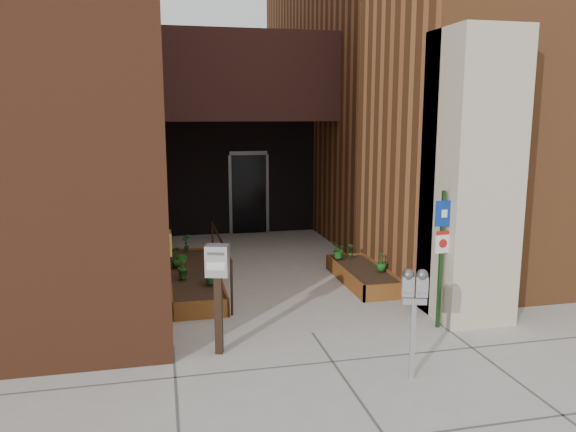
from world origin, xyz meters
TOP-DOWN VIEW (x-y plane):
  - ground at (0.00, 0.00)m, footprint 80.00×80.00m
  - architecture at (-0.18, 6.89)m, footprint 20.00×14.60m
  - planter_left at (-1.55, 2.70)m, footprint 0.90×3.60m
  - planter_right at (1.60, 2.20)m, footprint 0.80×2.20m
  - handrail at (-1.05, 2.65)m, footprint 0.04×3.34m
  - parking_meter at (0.80, -1.64)m, footprint 0.32×0.19m
  - sign_post at (1.90, -0.21)m, footprint 0.28×0.08m
  - payment_dropbox at (-1.40, -0.40)m, footprint 0.35×0.29m
  - shrub_left_a at (-1.30, 1.83)m, footprint 0.45×0.45m
  - shrub_left_b at (-1.77, 2.26)m, footprint 0.30×0.30m
  - shrub_left_c at (-1.85, 3.05)m, footprint 0.27×0.27m
  - shrub_left_d at (-1.61, 4.30)m, footprint 0.26×0.26m
  - shrub_right_a at (1.85, 1.93)m, footprint 0.21×0.21m
  - shrub_right_b at (1.62, 2.97)m, footprint 0.22×0.22m
  - shrub_right_c at (1.35, 2.94)m, footprint 0.39×0.39m

SIDE VIEW (x-z plane):
  - ground at x=0.00m, z-range 0.00..0.00m
  - planter_left at x=-1.55m, z-range -0.02..0.28m
  - planter_right at x=1.60m, z-range -0.02..0.28m
  - shrub_right_b at x=1.62m, z-range 0.30..0.59m
  - shrub_right_c at x=1.35m, z-range 0.30..0.65m
  - shrub_right_a at x=1.85m, z-range 0.30..0.65m
  - shrub_left_d at x=-1.61m, z-range 0.30..0.65m
  - shrub_left_a at x=-1.30m, z-range 0.30..0.66m
  - shrub_left_c at x=-1.85m, z-range 0.30..0.69m
  - shrub_left_b at x=-1.77m, z-range 0.30..0.71m
  - handrail at x=-1.05m, z-range 0.30..1.20m
  - parking_meter at x=0.80m, z-range 0.38..1.74m
  - payment_dropbox at x=-1.40m, z-range 0.33..1.82m
  - sign_post at x=1.90m, z-range 0.24..2.31m
  - architecture at x=-0.18m, z-range -0.02..9.98m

